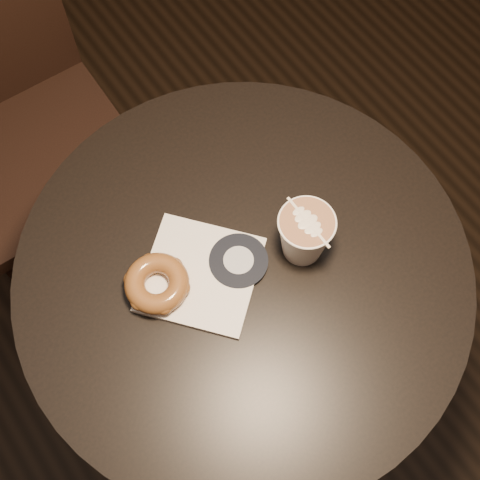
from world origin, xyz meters
The scene contains 5 objects.
cafe_table centered at (0.00, 0.00, 0.55)m, with size 0.70×0.70×0.75m.
chair centered at (-0.14, 0.66, 0.56)m, with size 0.40×0.40×1.00m.
pastry_bag centered at (-0.06, 0.03, 0.75)m, with size 0.16×0.16×0.01m, color white.
doughnut centered at (-0.12, 0.05, 0.77)m, with size 0.10×0.10×0.03m, color brown.
latte_cup centered at (0.09, -0.02, 0.80)m, with size 0.09×0.09×0.09m, color white, non-canonical shape.
Camera 1 is at (-0.22, -0.30, 1.69)m, focal length 50.00 mm.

